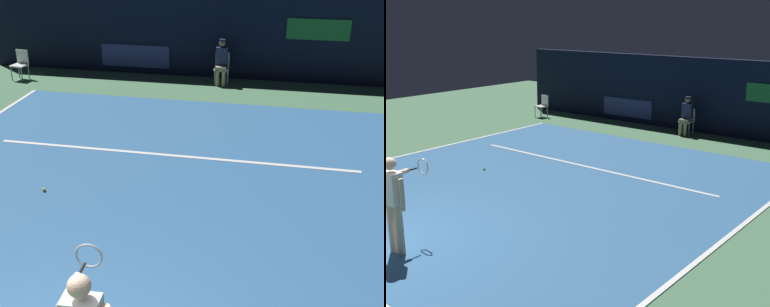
# 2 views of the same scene
# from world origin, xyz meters

# --- Properties ---
(ground_plane) EXTENTS (29.58, 29.58, 0.00)m
(ground_plane) POSITION_xyz_m (0.00, 4.43, 0.00)
(ground_plane) COLOR #4C7A56
(court_surface) EXTENTS (9.88, 10.85, 0.01)m
(court_surface) POSITION_xyz_m (0.00, 4.43, 0.01)
(court_surface) COLOR #336699
(court_surface) RESTS_ON ground
(line_sideline_left) EXTENTS (0.10, 10.85, 0.01)m
(line_sideline_left) POSITION_xyz_m (4.89, 4.43, 0.01)
(line_sideline_left) COLOR white
(line_sideline_left) RESTS_ON court_surface
(line_sideline_right) EXTENTS (0.10, 10.85, 0.01)m
(line_sideline_right) POSITION_xyz_m (-4.89, 4.43, 0.01)
(line_sideline_right) COLOR white
(line_sideline_right) RESTS_ON court_surface
(line_service) EXTENTS (7.70, 0.10, 0.01)m
(line_service) POSITION_xyz_m (0.00, 6.32, 0.01)
(line_service) COLOR white
(line_service) RESTS_ON court_surface
(back_wall) EXTENTS (14.78, 0.33, 2.60)m
(back_wall) POSITION_xyz_m (-0.00, 12.37, 1.30)
(back_wall) COLOR black
(back_wall) RESTS_ON ground
(tennis_player) EXTENTS (0.66, 0.93, 1.73)m
(tennis_player) POSITION_xyz_m (0.70, 0.16, 0.99)
(tennis_player) COLOR beige
(tennis_player) RESTS_ON ground
(line_judge_on_chair) EXTENTS (0.46, 0.54, 1.32)m
(line_judge_on_chair) POSITION_xyz_m (0.26, 11.61, 0.69)
(line_judge_on_chair) COLOR white
(line_judge_on_chair) RESTS_ON ground
(courtside_chair_near) EXTENTS (0.50, 0.48, 0.88)m
(courtside_chair_near) POSITION_xyz_m (-5.82, 10.88, 0.50)
(courtside_chair_near) COLOR white
(courtside_chair_near) RESTS_ON ground
(tennis_ball) EXTENTS (0.07, 0.07, 0.07)m
(tennis_ball) POSITION_xyz_m (-1.90, 4.35, 0.05)
(tennis_ball) COLOR #CCE033
(tennis_ball) RESTS_ON court_surface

